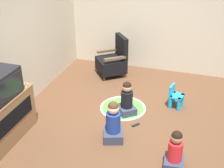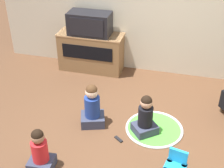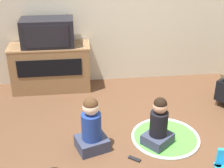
{
  "view_description": "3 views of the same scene",
  "coord_description": "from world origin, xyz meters",
  "px_view_note": "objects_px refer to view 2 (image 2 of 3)",
  "views": [
    {
      "loc": [
        -4.46,
        -1.09,
        3.16
      ],
      "look_at": [
        -0.09,
        0.31,
        0.76
      ],
      "focal_mm": 50.0,
      "sensor_mm": 36.0,
      "label": 1
    },
    {
      "loc": [
        0.72,
        -3.45,
        3.08
      ],
      "look_at": [
        -0.24,
        0.17,
        0.76
      ],
      "focal_mm": 50.0,
      "sensor_mm": 36.0,
      "label": 2
    },
    {
      "loc": [
        -0.64,
        -2.91,
        2.4
      ],
      "look_at": [
        -0.26,
        0.4,
        0.74
      ],
      "focal_mm": 50.0,
      "sensor_mm": 36.0,
      "label": 3
    }
  ],
  "objects_px": {
    "child_watching_right": "(92,108)",
    "child_watching_left": "(40,152)",
    "television": "(90,24)",
    "child_watching_center": "(145,117)",
    "tv_cabinet": "(91,51)",
    "remote_control": "(119,139)"
  },
  "relations": [
    {
      "from": "tv_cabinet",
      "to": "child_watching_right",
      "type": "height_order",
      "value": "tv_cabinet"
    },
    {
      "from": "child_watching_right",
      "to": "remote_control",
      "type": "bearing_deg",
      "value": -47.55
    },
    {
      "from": "child_watching_right",
      "to": "child_watching_left",
      "type": "bearing_deg",
      "value": -128.06
    },
    {
      "from": "tv_cabinet",
      "to": "remote_control",
      "type": "relative_size",
      "value": 8.67
    },
    {
      "from": "tv_cabinet",
      "to": "remote_control",
      "type": "xyz_separation_m",
      "value": [
        1.04,
        -1.93,
        -0.38
      ]
    },
    {
      "from": "child_watching_right",
      "to": "child_watching_center",
      "type": "bearing_deg",
      "value": -18.89
    },
    {
      "from": "tv_cabinet",
      "to": "television",
      "type": "distance_m",
      "value": 0.58
    },
    {
      "from": "tv_cabinet",
      "to": "remote_control",
      "type": "bearing_deg",
      "value": -61.69
    },
    {
      "from": "child_watching_right",
      "to": "remote_control",
      "type": "relative_size",
      "value": 4.82
    },
    {
      "from": "television",
      "to": "tv_cabinet",
      "type": "bearing_deg",
      "value": 90.0
    },
    {
      "from": "television",
      "to": "child_watching_right",
      "type": "xyz_separation_m",
      "value": [
        0.56,
        -1.65,
        -0.67
      ]
    },
    {
      "from": "television",
      "to": "child_watching_left",
      "type": "relative_size",
      "value": 1.27
    },
    {
      "from": "television",
      "to": "child_watching_right",
      "type": "height_order",
      "value": "television"
    },
    {
      "from": "television",
      "to": "child_watching_right",
      "type": "distance_m",
      "value": 1.87
    },
    {
      "from": "television",
      "to": "child_watching_left",
      "type": "xyz_separation_m",
      "value": [
        0.2,
        -2.68,
        -0.7
      ]
    },
    {
      "from": "television",
      "to": "child_watching_center",
      "type": "xyz_separation_m",
      "value": [
        1.37,
        -1.65,
        -0.69
      ]
    },
    {
      "from": "tv_cabinet",
      "to": "child_watching_right",
      "type": "xyz_separation_m",
      "value": [
        0.56,
        -1.67,
        -0.09
      ]
    },
    {
      "from": "tv_cabinet",
      "to": "child_watching_left",
      "type": "height_order",
      "value": "tv_cabinet"
    },
    {
      "from": "child_watching_center",
      "to": "tv_cabinet",
      "type": "bearing_deg",
      "value": 89.81
    },
    {
      "from": "tv_cabinet",
      "to": "child_watching_center",
      "type": "distance_m",
      "value": 2.16
    },
    {
      "from": "child_watching_right",
      "to": "remote_control",
      "type": "height_order",
      "value": "child_watching_right"
    },
    {
      "from": "television",
      "to": "child_watching_left",
      "type": "distance_m",
      "value": 2.78
    }
  ]
}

